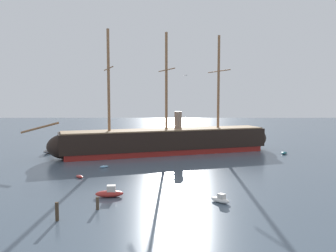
{
  "coord_description": "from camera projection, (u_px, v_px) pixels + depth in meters",
  "views": [
    {
      "loc": [
        0.62,
        -37.48,
        15.08
      ],
      "look_at": [
        0.53,
        37.96,
        8.52
      ],
      "focal_mm": 37.96,
      "sensor_mm": 36.0,
      "label": 1
    }
  ],
  "objects": [
    {
      "name": "motorboat_far_left",
      "position": [
        51.0,
        150.0,
        92.62
      ],
      "size": [
        4.27,
        4.93,
        1.96
      ],
      "color": "gray",
      "rests_on": "ground"
    },
    {
      "name": "dinghy_mid_left",
      "position": [
        80.0,
        177.0,
        64.92
      ],
      "size": [
        1.99,
        2.04,
        0.47
      ],
      "color": "#B22D28",
      "rests_on": "ground"
    },
    {
      "name": "mooring_piling_nearest",
      "position": [
        98.0,
        203.0,
        46.86
      ],
      "size": [
        0.42,
        0.42,
        1.69
      ],
      "primitive_type": "cylinder",
      "color": "#4C3D2D",
      "rests_on": "ground"
    },
    {
      "name": "ground_plane",
      "position": [
        163.0,
        234.0,
        38.65
      ],
      "size": [
        400.0,
        400.0,
        0.0
      ],
      "primitive_type": "plane",
      "color": "#4C5B6B"
    },
    {
      "name": "dinghy_far_right",
      "position": [
        285.0,
        153.0,
        90.98
      ],
      "size": [
        2.44,
        2.82,
        0.62
      ],
      "color": "#236670",
      "rests_on": "ground"
    },
    {
      "name": "tall_ship",
      "position": [
        167.0,
        141.0,
        91.5
      ],
      "size": [
        62.1,
        25.34,
        30.89
      ],
      "color": "maroon",
      "rests_on": "ground"
    },
    {
      "name": "seagull_in_flight",
      "position": [
        186.0,
        75.0,
        60.77
      ],
      "size": [
        0.55,
        1.05,
        0.13
      ],
      "color": "silver"
    },
    {
      "name": "mooring_piling_left_pair",
      "position": [
        57.0,
        212.0,
        42.62
      ],
      "size": [
        0.44,
        0.44,
        2.28
      ],
      "primitive_type": "cylinder",
      "color": "#423323",
      "rests_on": "ground"
    },
    {
      "name": "dinghy_alongside_bow",
      "position": [
        105.0,
        167.0,
        73.97
      ],
      "size": [
        2.09,
        1.95,
        0.47
      ],
      "color": "#7FB2D6",
      "rests_on": "ground"
    },
    {
      "name": "motorboat_foreground_right",
      "position": [
        221.0,
        199.0,
        49.91
      ],
      "size": [
        3.08,
        3.11,
        1.3
      ],
      "color": "silver",
      "rests_on": "ground"
    },
    {
      "name": "motorboat_foreground_left",
      "position": [
        110.0,
        193.0,
        52.7
      ],
      "size": [
        4.3,
        2.16,
        1.74
      ],
      "color": "#B22D28",
      "rests_on": "ground"
    }
  ]
}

